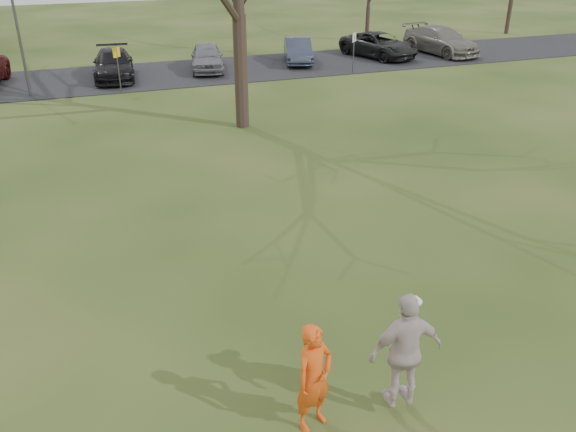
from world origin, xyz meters
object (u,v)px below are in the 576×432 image
(player_defender, at_px, (314,378))
(car_4, at_px, (207,57))
(car_5, at_px, (298,50))
(catching_play, at_px, (406,351))
(car_7, at_px, (441,40))
(car_3, at_px, (114,64))
(car_6, at_px, (379,45))
(lamp_post, at_px, (13,6))

(player_defender, height_order, car_4, player_defender)
(car_5, xyz_separation_m, catching_play, (-7.82, -25.89, 0.51))
(car_7, distance_m, catching_play, 30.56)
(car_3, height_order, car_7, car_7)
(catching_play, bearing_deg, car_6, 63.46)
(car_7, bearing_deg, lamp_post, 176.03)
(catching_play, bearing_deg, lamp_post, 105.39)
(car_3, xyz_separation_m, car_6, (15.23, 0.37, 0.00))
(car_3, distance_m, car_6, 15.23)
(car_7, bearing_deg, car_6, 165.69)
(player_defender, distance_m, catching_play, 1.47)
(car_4, relative_size, catching_play, 2.04)
(car_3, distance_m, catching_play, 25.52)
(car_4, height_order, car_6, car_4)
(lamp_post, bearing_deg, car_4, 16.32)
(player_defender, xyz_separation_m, car_6, (14.29, 25.56, -0.19))
(car_5, bearing_deg, car_3, -161.38)
(car_7, xyz_separation_m, catching_play, (-16.89, -25.47, 0.40))
(player_defender, xyz_separation_m, car_3, (-0.93, 25.19, -0.20))
(player_defender, distance_m, car_6, 29.28)
(car_3, distance_m, car_7, 19.26)
(car_4, distance_m, catching_play, 25.72)
(car_6, bearing_deg, player_defender, -137.56)
(car_5, relative_size, catching_play, 2.00)
(car_5, xyz_separation_m, lamp_post, (-14.15, -2.88, 3.26))
(car_7, bearing_deg, car_3, 170.17)
(car_6, distance_m, car_7, 4.04)
(car_4, xyz_separation_m, car_5, (5.30, 0.29, -0.04))
(car_4, xyz_separation_m, car_7, (14.38, -0.13, 0.07))
(car_3, height_order, car_6, car_6)
(car_7, relative_size, catching_play, 2.63)
(car_4, bearing_deg, player_defender, -87.81)
(car_3, distance_m, car_5, 10.19)
(car_6, xyz_separation_m, catching_play, (-12.87, -25.77, 0.48))
(car_5, height_order, catching_play, catching_play)
(player_defender, xyz_separation_m, catching_play, (1.43, -0.21, 0.29))
(player_defender, distance_m, car_4, 25.68)
(player_defender, bearing_deg, car_4, 59.39)
(car_6, height_order, car_7, car_7)
(player_defender, relative_size, car_4, 0.45)
(car_4, bearing_deg, car_7, 10.52)
(car_4, relative_size, car_7, 0.77)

